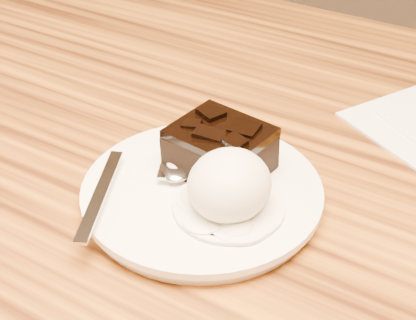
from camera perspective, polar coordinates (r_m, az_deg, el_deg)
The scene contains 9 objects.
plate at distance 0.55m, azimuth -0.54°, elevation -3.15°, with size 0.21×0.21×0.02m, color white.
brownie at distance 0.56m, azimuth 1.10°, elevation 0.68°, with size 0.08×0.07×0.04m, color black.
ice_cream_scoop at distance 0.51m, azimuth 1.94°, elevation -2.26°, with size 0.07×0.07×0.06m, color white.
melt_puddle at distance 0.53m, azimuth 1.89°, elevation -4.24°, with size 0.09×0.09×0.00m, color white.
spoon at distance 0.56m, azimuth -2.81°, elevation -0.74°, with size 0.03×0.18×0.01m, color silver, non-canonical shape.
crumb_a at distance 0.50m, azimuth 3.12°, elevation -6.30°, with size 0.01×0.01×0.00m, color black.
crumb_b at distance 0.53m, azimuth -2.74°, elevation -4.11°, with size 0.01×0.01×0.00m, color black.
crumb_c at distance 0.51m, azimuth 2.36°, elevation -6.04°, with size 0.01×0.00×0.00m, color black.
crumb_d at distance 0.50m, azimuth 0.45°, elevation -6.84°, with size 0.01×0.01×0.00m, color black.
Camera 1 is at (0.30, -0.44, 1.10)m, focal length 54.54 mm.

